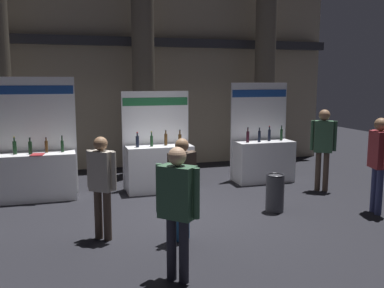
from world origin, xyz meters
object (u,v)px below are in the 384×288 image
trash_bin (275,193)px  visitor_3 (323,142)px  exhibitor_booth_0 (32,170)px  visitor_6 (182,180)px  visitor_1 (379,156)px  visitor_7 (102,180)px  exhibitor_booth_2 (263,157)px  exhibitor_booth_1 (159,164)px  visitor_5 (177,201)px

trash_bin → visitor_3: visitor_3 is taller
exhibitor_booth_0 → visitor_6: exhibitor_booth_0 is taller
exhibitor_booth_0 → visitor_1: 6.85m
trash_bin → visitor_1: size_ratio=0.40×
visitor_6 → visitor_7: 1.24m
exhibitor_booth_2 → exhibitor_booth_1: bearing=-176.8°
exhibitor_booth_0 → trash_bin: bearing=-26.5°
visitor_3 → exhibitor_booth_0: bearing=-156.8°
visitor_6 → visitor_5: bearing=39.8°
trash_bin → visitor_6: (-2.06, -0.88, 0.60)m
exhibitor_booth_0 → exhibitor_booth_1: size_ratio=1.14×
exhibitor_booth_2 → trash_bin: 2.48m
exhibitor_booth_2 → visitor_1: exhibitor_booth_2 is taller
visitor_3 → visitor_6: bearing=-119.0°
visitor_3 → exhibitor_booth_2: bearing=158.6°
exhibitor_booth_2 → visitor_6: exhibitor_booth_2 is taller
visitor_5 → exhibitor_booth_2: bearing=98.7°
exhibitor_booth_2 → trash_bin: (-0.88, -2.30, -0.25)m
visitor_1 → visitor_6: visitor_1 is taller
visitor_5 → visitor_7: (-0.76, 1.69, -0.07)m
exhibitor_booth_1 → trash_bin: size_ratio=3.10×
exhibitor_booth_2 → visitor_5: exhibitor_booth_2 is taller
exhibitor_booth_2 → visitor_1: bearing=-73.1°
visitor_1 → exhibitor_booth_0: bearing=77.7°
trash_bin → visitor_6: bearing=-156.9°
exhibitor_booth_1 → visitor_3: (3.50, -1.08, 0.51)m
exhibitor_booth_1 → trash_bin: (1.77, -2.15, -0.24)m
exhibitor_booth_0 → exhibitor_booth_2: bearing=1.0°
visitor_1 → visitor_3: bearing=13.5°
visitor_6 → visitor_7: bearing=-49.8°
exhibitor_booth_1 → exhibitor_booth_2: 2.65m
exhibitor_booth_1 → visitor_3: bearing=-17.1°
exhibitor_booth_0 → exhibitor_booth_1: bearing=-1.3°
exhibitor_booth_2 → visitor_7: size_ratio=1.48×
trash_bin → visitor_3: size_ratio=0.39×
visitor_6 → visitor_3: bearing=174.8°
visitor_3 → visitor_6: 4.27m
visitor_7 → visitor_5: bearing=154.0°
exhibitor_booth_2 → visitor_1: (0.89, -2.94, 0.48)m
exhibitor_booth_0 → visitor_5: exhibitor_booth_0 is taller
visitor_6 → exhibitor_booth_2: bearing=-165.2°
visitor_5 → visitor_6: size_ratio=1.05×
visitor_3 → visitor_7: (-4.98, -1.59, -0.16)m
exhibitor_booth_0 → exhibitor_booth_2: 5.32m
exhibitor_booth_1 → visitor_5: size_ratio=1.32×
exhibitor_booth_0 → visitor_1: exhibitor_booth_0 is taller
visitor_7 → exhibitor_booth_2: bearing=-105.9°
exhibitor_booth_0 → trash_bin: 4.97m
visitor_6 → exhibitor_booth_1: bearing=-128.0°
visitor_5 → visitor_7: bearing=159.7°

